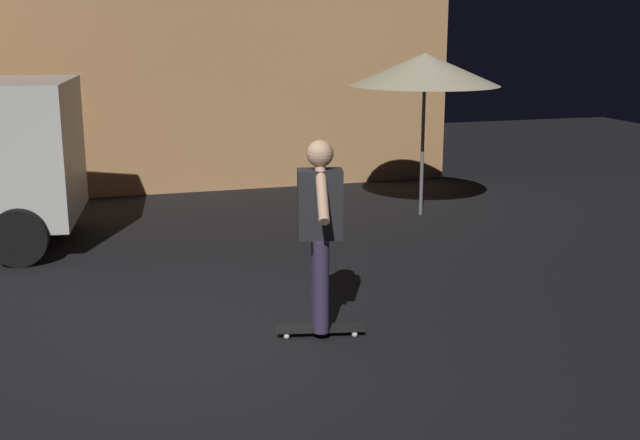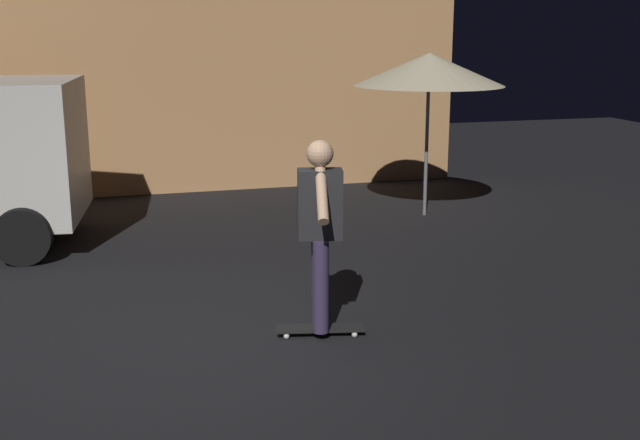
{
  "view_description": "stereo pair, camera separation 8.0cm",
  "coord_description": "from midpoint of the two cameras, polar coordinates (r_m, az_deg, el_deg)",
  "views": [
    {
      "loc": [
        -0.76,
        -6.38,
        2.69
      ],
      "look_at": [
        1.12,
        0.01,
        1.05
      ],
      "focal_mm": 44.92,
      "sensor_mm": 36.0,
      "label": 1
    },
    {
      "loc": [
        -0.69,
        -6.4,
        2.69
      ],
      "look_at": [
        1.12,
        0.01,
        1.05
      ],
      "focal_mm": 44.92,
      "sensor_mm": 36.0,
      "label": 2
    }
  ],
  "objects": [
    {
      "name": "ground_plane",
      "position": [
        6.97,
        -9.32,
        -9.06
      ],
      "size": [
        28.0,
        28.0,
        0.0
      ],
      "primitive_type": "plane",
      "color": "black"
    },
    {
      "name": "low_building",
      "position": [
        14.9,
        -11.39,
        9.92
      ],
      "size": [
        9.42,
        3.77,
        3.49
      ],
      "color": "tan",
      "rests_on": "ground_plane"
    },
    {
      "name": "skateboard_ridden",
      "position": [
        7.16,
        -0.32,
        -7.75
      ],
      "size": [
        0.8,
        0.36,
        0.07
      ],
      "color": "black",
      "rests_on": "ground_plane"
    },
    {
      "name": "skater",
      "position": [
        6.86,
        -0.33,
        -0.11
      ],
      "size": [
        0.42,
        0.98,
        1.67
      ],
      "color": "#382D4C",
      "rests_on": "skateboard_ridden"
    },
    {
      "name": "patio_umbrella",
      "position": [
        11.37,
        7.28,
        10.6
      ],
      "size": [
        2.1,
        2.1,
        2.3
      ],
      "color": "slate",
      "rests_on": "ground_plane"
    }
  ]
}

